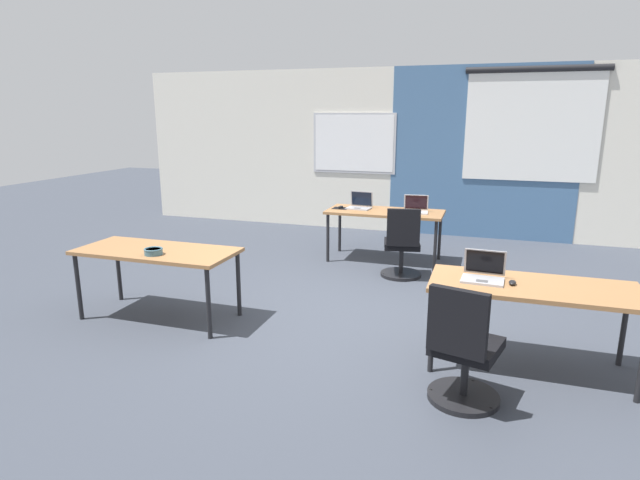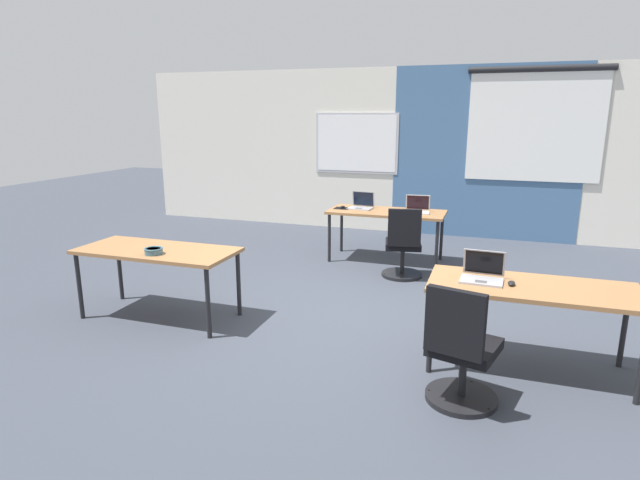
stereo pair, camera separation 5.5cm
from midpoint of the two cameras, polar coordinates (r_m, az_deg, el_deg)
name	(u,v)px [view 2 (the right image)]	position (r m, az deg, el deg)	size (l,w,h in m)	color
ground_plane	(341,316)	(5.40, 2.62, -8.40)	(24.00, 24.00, 0.00)	#383D47
back_wall_assembly	(414,151)	(9.12, 10.49, 9.62)	(10.00, 0.27, 2.80)	silver
desk_near_left	(157,255)	(5.42, -17.24, -1.57)	(1.60, 0.70, 0.72)	olive
desk_near_right	(532,293)	(4.44, 22.71, -5.40)	(1.60, 0.70, 0.72)	olive
desk_far_center	(386,215)	(7.27, 7.56, 2.74)	(1.60, 0.70, 0.72)	olive
laptop_near_right_inner	(482,274)	(4.40, 17.82, -3.62)	(0.35, 0.30, 0.23)	#9E9EA3
mouse_near_right_inner	(512,283)	(4.36, 20.72, -4.48)	(0.06, 0.10, 0.03)	black
chair_near_right_inner	(461,356)	(3.86, 15.68, -12.24)	(0.54, 0.59, 0.92)	black
laptop_far_left	(361,205)	(7.40, 4.79, 3.88)	(0.35, 0.30, 0.24)	#9E9EA3
mousepad_far_left	(342,208)	(7.39, 2.68, 3.52)	(0.22, 0.19, 0.00)	black
mouse_far_left	(342,207)	(7.39, 2.69, 3.67)	(0.09, 0.11, 0.03)	black
laptop_far_right	(417,209)	(7.20, 10.90, 3.39)	(0.36, 0.32, 0.23)	#B7B7BC
chair_far_right	(403,249)	(6.59, 9.38, -1.00)	(0.52, 0.57, 0.92)	black
snack_bowl	(154,251)	(5.21, -17.60, -1.12)	(0.18, 0.18, 0.06)	#3D6070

